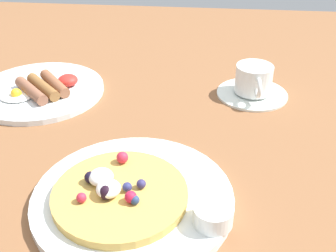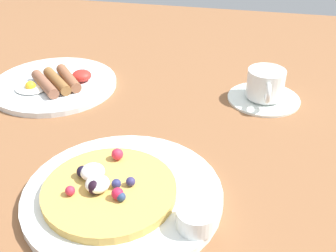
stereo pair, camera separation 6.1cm
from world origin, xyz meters
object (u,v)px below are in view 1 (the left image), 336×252
syrup_ramekin (213,215)px  coffee_cup (254,79)px  breakfast_plate (40,91)px  coffee_saucer (252,93)px  pancake_plate (133,198)px

syrup_ramekin → coffee_cup: (7.38, 36.24, 0.96)cm
syrup_ramekin → coffee_cup: size_ratio=0.50×
syrup_ramekin → breakfast_plate: 47.48cm
coffee_cup → coffee_saucer: bearing=95.5°
syrup_ramekin → coffee_saucer: bearing=78.6°
pancake_plate → coffee_cup: coffee_cup is taller
syrup_ramekin → coffee_saucer: size_ratio=0.36×
syrup_ramekin → coffee_cup: bearing=78.5°
syrup_ramekin → coffee_saucer: 37.22cm
pancake_plate → breakfast_plate: 37.21cm
pancake_plate → breakfast_plate: bearing=129.1°
breakfast_plate → coffee_cup: 41.65cm
syrup_ramekin → breakfast_plate: syrup_ramekin is taller
syrup_ramekin → pancake_plate: bearing=158.4°
coffee_saucer → breakfast_plate: bearing=-175.3°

